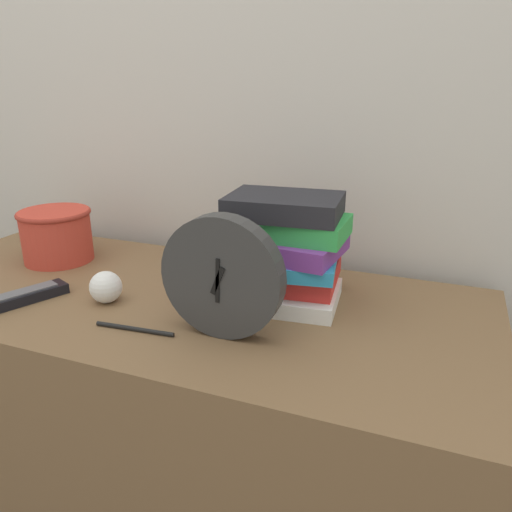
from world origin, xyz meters
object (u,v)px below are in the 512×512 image
at_px(desk_clock, 222,277).
at_px(crumpled_paper_ball, 106,287).
at_px(basket, 56,233).
at_px(book_stack, 283,252).
at_px(pen, 135,329).
at_px(tv_remote, 27,295).

relative_size(desk_clock, crumpled_paper_ball, 3.37).
bearing_deg(crumpled_paper_ball, basket, 148.45).
xyz_separation_m(book_stack, pen, (-0.20, -0.22, -0.09)).
relative_size(desk_clock, book_stack, 0.83).
bearing_deg(tv_remote, pen, -6.47).
height_order(tv_remote, pen, tv_remote).
bearing_deg(basket, book_stack, -1.83).
distance_m(tv_remote, crumpled_paper_ball, 0.16).
height_order(desk_clock, crumpled_paper_ball, desk_clock).
xyz_separation_m(desk_clock, pen, (-0.15, -0.04, -0.10)).
bearing_deg(basket, tv_remote, -62.85).
bearing_deg(book_stack, tv_remote, -157.57).
height_order(basket, tv_remote, basket).
xyz_separation_m(desk_clock, book_stack, (0.05, 0.18, -0.01)).
relative_size(basket, pen, 1.13).
relative_size(tv_remote, pen, 1.05).
relative_size(book_stack, crumpled_paper_ball, 4.03).
relative_size(desk_clock, pen, 1.42).
bearing_deg(tv_remote, book_stack, 22.43).
height_order(basket, pen, basket).
bearing_deg(pen, tv_remote, 173.53).
xyz_separation_m(basket, tv_remote, (0.11, -0.21, -0.06)).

